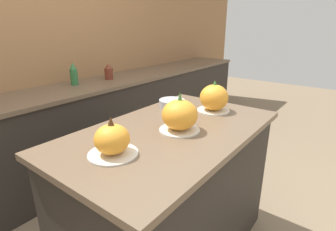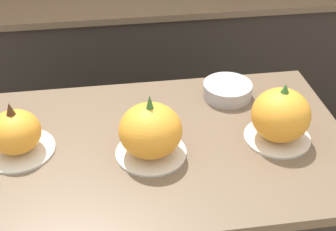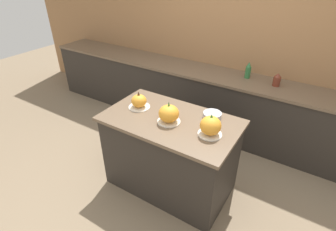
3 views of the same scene
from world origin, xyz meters
TOP-DOWN VIEW (x-y plane):
  - ground_plane at (0.00, 0.00)m, footprint 12.00×12.00m
  - wall_back at (0.00, 1.66)m, footprint 8.00×0.06m
  - kitchen_island at (0.00, 0.00)m, footprint 1.36×0.79m
  - back_counter at (0.00, 1.33)m, footprint 6.00×0.60m
  - pumpkin_cake_left at (-0.41, 0.03)m, footprint 0.23×0.23m
  - pumpkin_cake_center at (0.01, -0.05)m, footprint 0.23×0.23m
  - pumpkin_cake_right at (0.44, -0.03)m, footprint 0.22×0.22m
  - bottle_tall at (0.32, 1.41)m, footprint 0.07×0.07m
  - bottle_short at (0.70, 1.36)m, footprint 0.09×0.09m
  - mixing_bowl at (0.34, 0.25)m, footprint 0.18×0.18m

SIDE VIEW (x-z plane):
  - ground_plane at x=0.00m, z-range 0.00..0.00m
  - kitchen_island at x=0.00m, z-range 0.00..0.89m
  - back_counter at x=0.00m, z-range 0.00..0.90m
  - mixing_bowl at x=0.34m, z-range 0.89..0.95m
  - pumpkin_cake_left at x=-0.41m, z-range 0.87..1.05m
  - pumpkin_cake_center at x=0.01m, z-range 0.87..1.09m
  - bottle_short at x=0.70m, z-range 0.90..1.06m
  - pumpkin_cake_right at x=0.44m, z-range 0.88..1.09m
  - bottle_tall at x=0.32m, z-range 0.89..1.11m
  - wall_back at x=0.00m, z-range 0.00..2.50m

